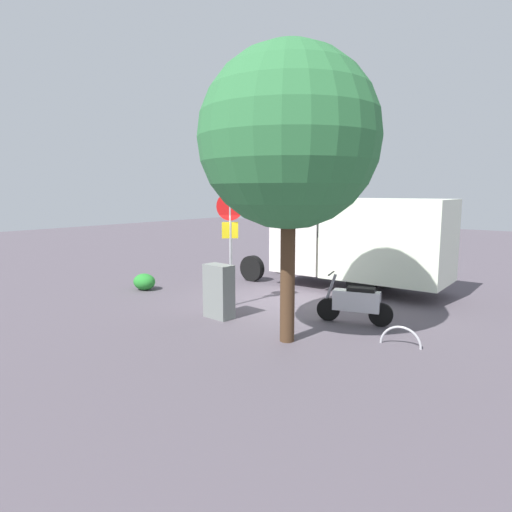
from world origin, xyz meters
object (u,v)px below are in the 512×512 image
Objects in this scene: box_truck_near at (359,240)px; street_tree at (289,139)px; stop_sign at (230,231)px; utility_cabinet at (219,291)px; bike_rack_hoop at (400,346)px; motorcycle at (356,302)px.

box_truck_near is 6.21m from street_tree.
box_truck_near is 2.18× the size of stop_sign.
bike_rack_hoop is at bearing -170.09° from utility_cabinet.
bike_rack_hoop is at bearing 132.78° from motorcycle.
utility_cabinet is (1.31, 5.15, -0.93)m from box_truck_near.
box_truck_near is at bearing -79.67° from street_tree.
street_tree is (-2.87, 1.47, 2.09)m from stop_sign.
box_truck_near is at bearing -55.42° from bike_rack_hoop.
stop_sign reaches higher than box_truck_near.
motorcycle is 2.08× the size of bike_rack_hoop.
street_tree is 4.22m from utility_cabinet.
bike_rack_hoop is (-4.88, 0.31, -2.08)m from stop_sign.
bike_rack_hoop is (-3.03, 4.39, -1.60)m from box_truck_near.
motorcycle is 3.84m from stop_sign.
stop_sign is 0.52× the size of street_tree.
box_truck_near reaches higher than utility_cabinet.
stop_sign is 5.32m from bike_rack_hoop.
utility_cabinet is at bearing 117.01° from stop_sign.
street_tree is at bearing 170.05° from utility_cabinet.
utility_cabinet is at bearing 9.91° from bike_rack_hoop.
stop_sign reaches higher than motorcycle.
box_truck_near reaches higher than motorcycle.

